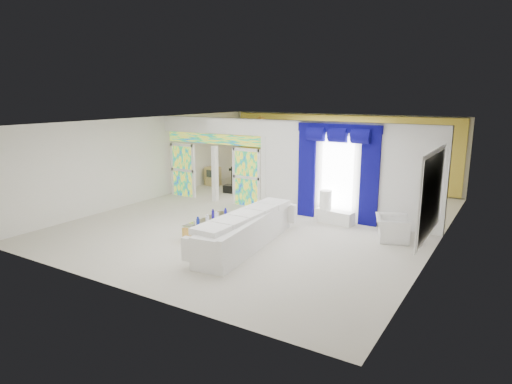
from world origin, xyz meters
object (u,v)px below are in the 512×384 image
Objects in this scene: coffee_table at (211,227)px; grand_piano at (256,175)px; armchair at (392,228)px; console_table at (334,217)px; white_sofa at (247,232)px.

coffee_table is 6.68m from grand_piano.
grand_piano is at bearing 39.92° from armchair.
console_table is at bearing 48.24° from coffee_table.
coffee_table is at bearing 97.22° from armchair.
armchair is 0.53× the size of grand_piano.
coffee_table reaches higher than console_table.
white_sofa is 2.19× the size of coffee_table.
white_sofa reaches higher than coffee_table.
grand_piano is (-6.74, 4.11, 0.15)m from armchair.
grand_piano reaches higher than armchair.
white_sofa is 3.89m from armchair.
white_sofa is at bearing -65.94° from grand_piano.
coffee_table is (-1.35, 0.30, -0.18)m from white_sofa.
console_table is 5.96m from grand_piano.
armchair is at bearing -36.85° from grand_piano.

